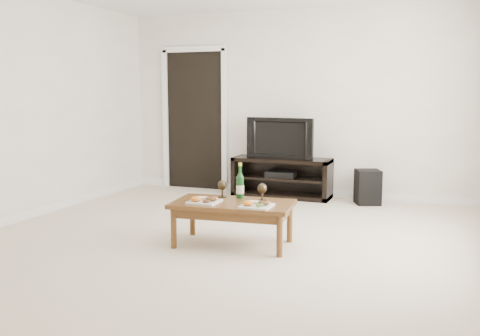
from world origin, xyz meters
name	(u,v)px	position (x,y,z in m)	size (l,w,h in m)	color
floor	(220,244)	(0.00, 0.00, 0.00)	(5.50, 5.50, 0.00)	beige
back_wall	(295,103)	(0.00, 2.77, 1.30)	(5.00, 0.04, 2.60)	white
doorway	(195,121)	(-1.55, 2.73, 1.02)	(0.90, 0.02, 2.05)	black
media_console	(282,178)	(-0.11, 2.50, 0.28)	(1.37, 0.45, 0.55)	black
television	(282,138)	(-0.11, 2.50, 0.83)	(0.98, 0.13, 0.56)	black
av_receiver	(281,174)	(-0.12, 2.48, 0.33)	(0.40, 0.30, 0.08)	black
subwoofer	(368,187)	(1.08, 2.43, 0.23)	(0.30, 0.30, 0.45)	black
coffee_table	(233,224)	(0.13, 0.02, 0.21)	(1.13, 0.62, 0.42)	brown
plate_left	(204,199)	(-0.11, -0.10, 0.45)	(0.27, 0.27, 0.07)	white
plate_right	(257,203)	(0.41, -0.10, 0.45)	(0.27, 0.27, 0.07)	white
wine_bottle	(240,181)	(0.13, 0.23, 0.59)	(0.07, 0.07, 0.35)	#103D16
goblet_left	(222,189)	(-0.06, 0.21, 0.51)	(0.09, 0.09, 0.17)	#33291B
goblet_right	(262,192)	(0.37, 0.19, 0.51)	(0.09, 0.09, 0.17)	#33291B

